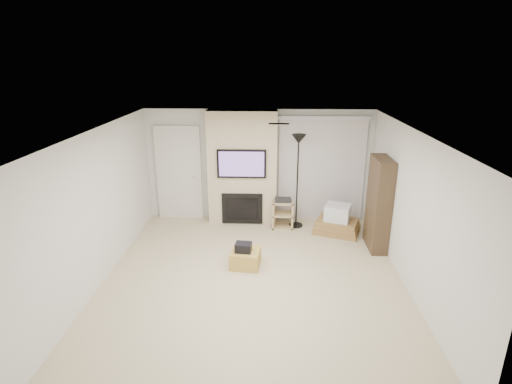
{
  "coord_description": "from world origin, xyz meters",
  "views": [
    {
      "loc": [
        0.27,
        -5.89,
        3.57
      ],
      "look_at": [
        0.0,
        1.2,
        1.15
      ],
      "focal_mm": 28.0,
      "sensor_mm": 36.0,
      "label": 1
    }
  ],
  "objects_px": {
    "ottoman": "(246,258)",
    "floor_lamp": "(298,155)",
    "box_stack": "(337,222)",
    "av_stand": "(283,212)",
    "bookshelf": "(379,204)"
  },
  "relations": [
    {
      "from": "ottoman",
      "to": "floor_lamp",
      "type": "distance_m",
      "value": 2.54
    },
    {
      "from": "box_stack",
      "to": "bookshelf",
      "type": "xyz_separation_m",
      "value": [
        0.64,
        -0.67,
        0.67
      ]
    },
    {
      "from": "ottoman",
      "to": "bookshelf",
      "type": "bearing_deg",
      "value": 18.74
    },
    {
      "from": "ottoman",
      "to": "box_stack",
      "type": "height_order",
      "value": "box_stack"
    },
    {
      "from": "ottoman",
      "to": "av_stand",
      "type": "relative_size",
      "value": 0.76
    },
    {
      "from": "av_stand",
      "to": "bookshelf",
      "type": "xyz_separation_m",
      "value": [
        1.8,
        -0.91,
        0.55
      ]
    },
    {
      "from": "ottoman",
      "to": "av_stand",
      "type": "bearing_deg",
      "value": 68.17
    },
    {
      "from": "ottoman",
      "to": "bookshelf",
      "type": "xyz_separation_m",
      "value": [
        2.5,
        0.85,
        0.75
      ]
    },
    {
      "from": "av_stand",
      "to": "bookshelf",
      "type": "bearing_deg",
      "value": -26.79
    },
    {
      "from": "ottoman",
      "to": "floor_lamp",
      "type": "bearing_deg",
      "value": 61.08
    },
    {
      "from": "ottoman",
      "to": "av_stand",
      "type": "xyz_separation_m",
      "value": [
        0.7,
        1.75,
        0.2
      ]
    },
    {
      "from": "box_stack",
      "to": "bookshelf",
      "type": "height_order",
      "value": "bookshelf"
    },
    {
      "from": "ottoman",
      "to": "floor_lamp",
      "type": "relative_size",
      "value": 0.24
    },
    {
      "from": "ottoman",
      "to": "box_stack",
      "type": "xyz_separation_m",
      "value": [
        1.86,
        1.52,
        0.08
      ]
    },
    {
      "from": "floor_lamp",
      "to": "bookshelf",
      "type": "xyz_separation_m",
      "value": [
        1.5,
        -0.97,
        -0.71
      ]
    }
  ]
}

